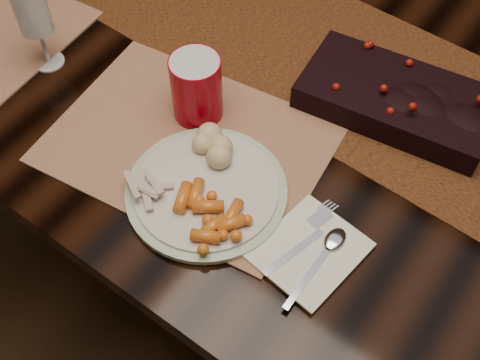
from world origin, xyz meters
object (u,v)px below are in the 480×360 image
Objects in this scene: dinner_plate at (206,190)px; mashed_potatoes at (214,145)px; placemat_main at (188,143)px; baby_carrots at (202,218)px; red_cup at (197,88)px; turkey_shreds at (143,187)px; napkin at (310,251)px; dining_table at (301,203)px; centerpiece at (397,96)px; wine_glass at (38,28)px.

mashed_potatoes is at bearing 116.74° from dinner_plate.
placemat_main is 1.76× the size of dinner_plate.
red_cup reaches higher than baby_carrots.
mashed_potatoes reaches higher than turkey_shreds.
mashed_potatoes reaches higher than napkin.
napkin is at bearing -21.47° from red_cup.
dining_table is 0.43m from centerpiece.
dinner_plate is at bearing -8.46° from wine_glass.
dinner_plate is 2.24× the size of baby_carrots.
mashed_potatoes is at bearing -37.39° from red_cup.
mashed_potatoes is 0.11m from red_cup.
placemat_main is (-0.24, -0.27, -0.03)m from centerpiece.
dining_table is 15.78× the size of baby_carrots.
baby_carrots is 0.70× the size of wine_glass.
red_cup is at bearing 11.86° from wine_glass.
placemat_main is 6.03× the size of mashed_potatoes.
mashed_potatoes reaches higher than placemat_main.
dining_table is 0.46m from placemat_main.
centerpiece is 0.34m from red_cup.
mashed_potatoes is at bearing -102.18° from dining_table.
centerpiece is 1.97× the size of wine_glass.
dining_table is 0.68m from wine_glass.
baby_carrots is at bearing -60.69° from mashed_potatoes.
wine_glass is (-0.31, -0.06, 0.02)m from red_cup.
red_cup is (-0.09, 0.07, 0.02)m from mashed_potatoes.
napkin is (0.28, -0.06, 0.00)m from placemat_main.
dining_table is 0.49m from dinner_plate.
dining_table is 0.55m from turkey_shreds.
mashed_potatoes is 0.39m from wine_glass.
red_cup is (-0.03, 0.06, 0.06)m from placemat_main.
napkin is at bearing 14.42° from turkey_shreds.
placemat_main is 2.97× the size of napkin.
napkin is at bearing 2.16° from dinner_plate.
turkey_shreds is 0.40× the size of wine_glass.
wine_glass is (-0.61, 0.06, 0.08)m from napkin.
wine_glass is (-0.42, 0.06, 0.07)m from dinner_plate.
baby_carrots is 1.53× the size of mashed_potatoes.
placemat_main reaches higher than dining_table.
centerpiece is 0.33m from mashed_potatoes.
mashed_potatoes is 0.13m from turkey_shreds.
mashed_potatoes is 0.63× the size of red_cup.
wine_glass is (-0.35, 0.12, 0.06)m from turkey_shreds.
centerpiece is at bearing 56.01° from mashed_potatoes.
red_cup is at bearing -128.42° from dining_table.
napkin is 0.92× the size of wine_glass.
dining_table is 24.21× the size of mashed_potatoes.
wine_glass reaches higher than turkey_shreds.
dinner_plate is 3.43× the size of mashed_potatoes.
placemat_main is at bearing -131.57° from centerpiece.
mashed_potatoes is (0.06, -0.00, 0.04)m from placemat_main.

